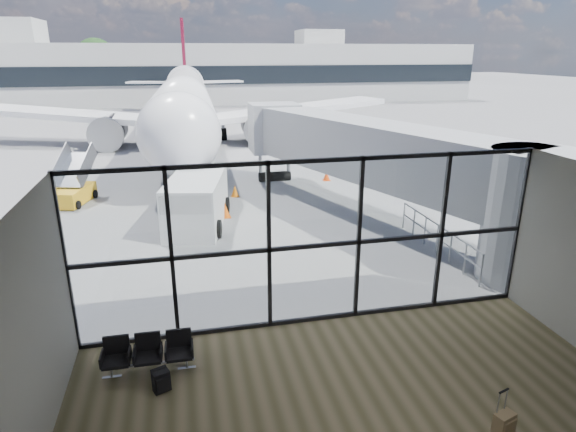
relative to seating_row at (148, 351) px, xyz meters
name	(u,v)px	position (x,y,z in m)	size (l,w,h in m)	color
ground	(210,122)	(4.25, 41.25, -0.50)	(220.00, 220.00, 0.00)	slate
lounge_shell	(395,330)	(4.25, -3.55, 2.15)	(12.02, 8.01, 4.51)	brown
glass_curtain_wall	(315,244)	(4.25, 1.25, 1.75)	(12.10, 0.12, 4.50)	white
jet_bridge	(383,159)	(9.15, 8.32, 2.26)	(8.00, 16.50, 4.33)	#999C9E
apron_railing	(437,235)	(9.85, 4.75, 0.22)	(0.06, 5.46, 1.11)	gray
far_terminal	(194,72)	(3.66, 63.22, 3.71)	(80.00, 12.20, 11.00)	#A9AAA5
tree_3	(13,68)	(-22.75, 73.25, 4.13)	(4.95, 4.95, 7.12)	#382619
tree_4	(55,63)	(-16.75, 73.25, 4.76)	(5.61, 5.61, 8.07)	#382619
tree_5	(96,59)	(-10.75, 73.25, 5.38)	(6.27, 6.27, 9.03)	#382619
seating_row	(148,351)	(0.00, 0.00, 0.00)	(2.03, 0.60, 0.90)	gray
backpack	(161,381)	(0.29, -0.82, -0.24)	(0.42, 0.42, 0.53)	black
suitcase	(504,427)	(6.57, -3.67, -0.18)	(0.44, 0.36, 1.05)	olive
airliner	(184,101)	(1.61, 31.24, 2.68)	(35.00, 40.52, 10.43)	white
service_van	(196,201)	(1.53, 9.66, 0.56)	(3.06, 5.07, 2.07)	silver
belt_loader	(182,150)	(1.12, 23.45, 0.08)	(1.54, 3.76, 1.72)	black
mobile_stairs	(71,192)	(-4.25, 14.29, 0.02)	(2.19, 3.30, 2.14)	gold
traffic_cone_a	(235,191)	(3.58, 13.61, -0.23)	(0.39, 0.39, 0.56)	orange
traffic_cone_b	(225,210)	(2.78, 10.48, -0.19)	(0.45, 0.45, 0.65)	#E6590C
traffic_cone_c	(326,176)	(9.05, 15.67, -0.22)	(0.40, 0.40, 0.58)	#FF480D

